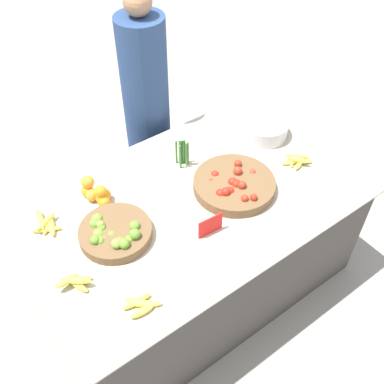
{
  "coord_description": "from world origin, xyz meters",
  "views": [
    {
      "loc": [
        -0.99,
        -1.35,
        2.47
      ],
      "look_at": [
        0.0,
        0.0,
        0.77
      ],
      "focal_mm": 42.0,
      "sensor_mm": 36.0,
      "label": 1
    }
  ],
  "objects_px": {
    "tomato_basket": "(234,185)",
    "price_sign": "(210,225)",
    "lime_bowl": "(115,233)",
    "metal_bowl": "(264,128)",
    "vendor_person": "(147,114)"
  },
  "relations": [
    {
      "from": "lime_bowl",
      "to": "metal_bowl",
      "type": "height_order",
      "value": "lime_bowl"
    },
    {
      "from": "price_sign",
      "to": "vendor_person",
      "type": "bearing_deg",
      "value": 78.86
    },
    {
      "from": "vendor_person",
      "to": "tomato_basket",
      "type": "bearing_deg",
      "value": -89.45
    },
    {
      "from": "metal_bowl",
      "to": "price_sign",
      "type": "distance_m",
      "value": 0.87
    },
    {
      "from": "lime_bowl",
      "to": "metal_bowl",
      "type": "bearing_deg",
      "value": 8.73
    },
    {
      "from": "tomato_basket",
      "to": "vendor_person",
      "type": "relative_size",
      "value": 0.29
    },
    {
      "from": "tomato_basket",
      "to": "price_sign",
      "type": "height_order",
      "value": "price_sign"
    },
    {
      "from": "lime_bowl",
      "to": "tomato_basket",
      "type": "xyz_separation_m",
      "value": [
        0.69,
        -0.09,
        -0.0
      ]
    },
    {
      "from": "price_sign",
      "to": "vendor_person",
      "type": "distance_m",
      "value": 1.09
    },
    {
      "from": "tomato_basket",
      "to": "vendor_person",
      "type": "bearing_deg",
      "value": 90.55
    },
    {
      "from": "tomato_basket",
      "to": "price_sign",
      "type": "xyz_separation_m",
      "value": [
        -0.3,
        -0.17,
        0.02
      ]
    },
    {
      "from": "lime_bowl",
      "to": "metal_bowl",
      "type": "relative_size",
      "value": 1.22
    },
    {
      "from": "tomato_basket",
      "to": "metal_bowl",
      "type": "xyz_separation_m",
      "value": [
        0.45,
        0.26,
        0.02
      ]
    },
    {
      "from": "lime_bowl",
      "to": "price_sign",
      "type": "bearing_deg",
      "value": -32.67
    },
    {
      "from": "lime_bowl",
      "to": "metal_bowl",
      "type": "distance_m",
      "value": 1.16
    }
  ]
}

